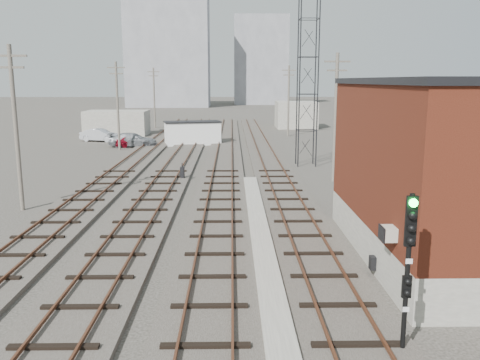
{
  "coord_description": "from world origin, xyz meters",
  "views": [
    {
      "loc": [
        -0.78,
        -7.71,
        7.12
      ],
      "look_at": [
        -0.38,
        17.32,
        2.2
      ],
      "focal_mm": 38.0,
      "sensor_mm": 36.0,
      "label": 1
    }
  ],
  "objects_px": {
    "site_trailer": "(193,133)",
    "car_grey": "(133,140)",
    "car_red": "(133,141)",
    "car_silver": "(100,135)",
    "signal_mast": "(408,261)",
    "switch_stand": "(182,173)"
  },
  "relations": [
    {
      "from": "car_red",
      "to": "car_silver",
      "type": "relative_size",
      "value": 0.87
    },
    {
      "from": "site_trailer",
      "to": "car_grey",
      "type": "bearing_deg",
      "value": -177.1
    },
    {
      "from": "signal_mast",
      "to": "switch_stand",
      "type": "relative_size",
      "value": 3.65
    },
    {
      "from": "switch_stand",
      "to": "car_silver",
      "type": "bearing_deg",
      "value": 125.55
    },
    {
      "from": "signal_mast",
      "to": "site_trailer",
      "type": "height_order",
      "value": "signal_mast"
    },
    {
      "from": "switch_stand",
      "to": "site_trailer",
      "type": "height_order",
      "value": "site_trailer"
    },
    {
      "from": "car_red",
      "to": "car_silver",
      "type": "distance_m",
      "value": 7.02
    },
    {
      "from": "switch_stand",
      "to": "car_silver",
      "type": "relative_size",
      "value": 0.26
    },
    {
      "from": "signal_mast",
      "to": "site_trailer",
      "type": "bearing_deg",
      "value": 101.21
    },
    {
      "from": "car_grey",
      "to": "car_silver",
      "type": "bearing_deg",
      "value": 44.05
    },
    {
      "from": "site_trailer",
      "to": "car_grey",
      "type": "relative_size",
      "value": 1.29
    },
    {
      "from": "car_silver",
      "to": "car_grey",
      "type": "bearing_deg",
      "value": -120.37
    },
    {
      "from": "switch_stand",
      "to": "car_red",
      "type": "xyz_separation_m",
      "value": [
        -7.16,
        19.18,
        0.12
      ]
    },
    {
      "from": "car_silver",
      "to": "switch_stand",
      "type": "bearing_deg",
      "value": -138.07
    },
    {
      "from": "switch_stand",
      "to": "site_trailer",
      "type": "bearing_deg",
      "value": 101.3
    },
    {
      "from": "site_trailer",
      "to": "car_red",
      "type": "height_order",
      "value": "site_trailer"
    },
    {
      "from": "site_trailer",
      "to": "car_red",
      "type": "xyz_separation_m",
      "value": [
        -6.32,
        -1.85,
        -0.65
      ]
    },
    {
      "from": "signal_mast",
      "to": "car_red",
      "type": "distance_m",
      "value": 45.76
    },
    {
      "from": "signal_mast",
      "to": "car_grey",
      "type": "relative_size",
      "value": 0.84
    },
    {
      "from": "car_silver",
      "to": "car_grey",
      "type": "distance_m",
      "value": 6.99
    },
    {
      "from": "switch_stand",
      "to": "car_grey",
      "type": "bearing_deg",
      "value": 119.6
    },
    {
      "from": "car_red",
      "to": "car_grey",
      "type": "bearing_deg",
      "value": 77.1
    }
  ]
}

